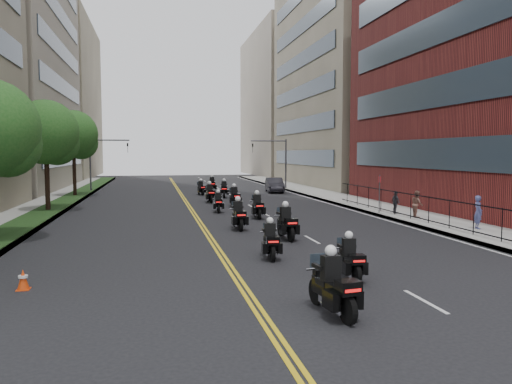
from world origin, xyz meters
TOP-DOWN VIEW (x-y plane):
  - ground at (0.00, 0.00)m, footprint 160.00×160.00m
  - sidewalk_right at (12.00, 25.00)m, footprint 4.00×90.00m
  - sidewalk_left at (-12.00, 25.00)m, footprint 4.00×90.00m
  - grass_strip at (-11.20, 25.00)m, footprint 2.00×90.00m
  - building_right_tan at (21.48, 48.00)m, footprint 15.11×28.00m
  - building_right_far at (21.50, 78.00)m, footprint 15.00×28.00m
  - building_left_far at (-22.00, 78.00)m, footprint 16.00×28.00m
  - iron_fence at (11.00, 12.00)m, footprint 0.05×28.00m
  - street_trees at (-11.05, 18.61)m, footprint 4.40×38.40m
  - traffic_signal_right at (9.54, 42.00)m, footprint 4.09×0.20m
  - traffic_signal_left at (-9.54, 42.00)m, footprint 4.09×0.20m
  - motorcycle_0 at (0.32, -0.55)m, footprint 0.72×2.38m
  - motorcycle_1 at (2.11, 2.71)m, footprint 0.52×2.11m
  - motorcycle_2 at (0.34, 6.39)m, footprint 0.60×2.15m
  - motorcycle_3 at (2.05, 10.38)m, footprint 0.57×2.43m
  - motorcycle_4 at (0.34, 13.84)m, footprint 0.55×2.39m
  - motorcycle_5 at (2.26, 18.10)m, footprint 0.56×2.36m
  - motorcycle_6 at (0.28, 21.77)m, footprint 0.56×2.11m
  - motorcycle_7 at (1.91, 24.90)m, footprint 0.56×2.39m
  - motorcycle_8 at (0.45, 28.51)m, footprint 0.56×2.39m
  - motorcycle_9 at (2.21, 32.79)m, footprint 0.69×2.36m
  - motorcycle_10 at (0.41, 36.07)m, footprint 0.65×2.14m
  - motorcycle_11 at (1.90, 39.60)m, footprint 0.63×2.48m
  - parked_sedan at (8.19, 37.86)m, footprint 2.14×4.73m
  - pedestrian_a at (12.34, 10.54)m, footprint 0.55×0.71m
  - pedestrian_b at (11.65, 15.43)m, footprint 0.77×0.91m
  - pedestrian_c at (11.29, 17.48)m, footprint 0.41×0.88m
  - traffic_cone at (-7.91, 3.50)m, footprint 0.37×0.37m

SIDE VIEW (x-z plane):
  - ground at x=0.00m, z-range 0.00..0.00m
  - sidewalk_right at x=12.00m, z-range 0.00..0.15m
  - sidewalk_left at x=-12.00m, z-range 0.00..0.15m
  - grass_strip at x=-11.20m, z-range 0.15..0.19m
  - traffic_cone at x=-7.91m, z-range -0.01..0.61m
  - motorcycle_1 at x=2.11m, z-range -0.16..1.39m
  - motorcycle_6 at x=0.28m, z-range -0.16..1.39m
  - motorcycle_10 at x=0.41m, z-range -0.17..1.42m
  - motorcycle_2 at x=0.34m, z-range -0.17..1.42m
  - motorcycle_5 at x=2.26m, z-range -0.18..1.56m
  - motorcycle_9 at x=2.21m, z-range -0.18..1.56m
  - motorcycle_0 at x=0.32m, z-range -0.18..1.57m
  - motorcycle_7 at x=1.91m, z-range -0.18..1.58m
  - motorcycle_4 at x=0.34m, z-range -0.19..1.58m
  - motorcycle_8 at x=0.45m, z-range -0.19..1.58m
  - motorcycle_3 at x=2.05m, z-range -0.19..1.61m
  - motorcycle_11 at x=1.90m, z-range -0.19..1.64m
  - parked_sedan at x=8.19m, z-range 0.00..1.51m
  - pedestrian_c at x=11.29m, z-range 0.15..1.62m
  - iron_fence at x=11.00m, z-range 0.15..1.65m
  - pedestrian_b at x=11.65m, z-range 0.15..1.78m
  - pedestrian_a at x=12.34m, z-range 0.15..1.88m
  - traffic_signal_right at x=9.54m, z-range 0.90..6.50m
  - traffic_signal_left at x=-9.54m, z-range 0.90..6.50m
  - street_trees at x=-11.05m, z-range 1.14..9.12m
  - building_right_far at x=21.50m, z-range 0.00..26.00m
  - building_left_far at x=-22.00m, z-range 0.00..26.00m
  - building_right_tan at x=21.48m, z-range 0.00..30.00m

